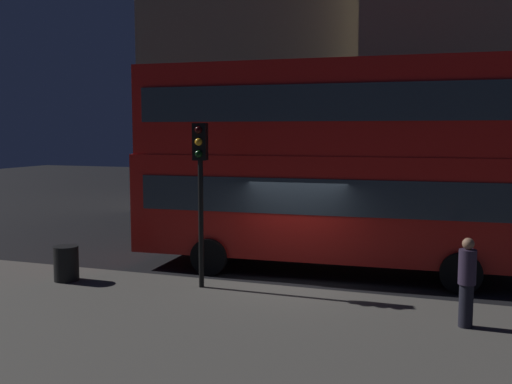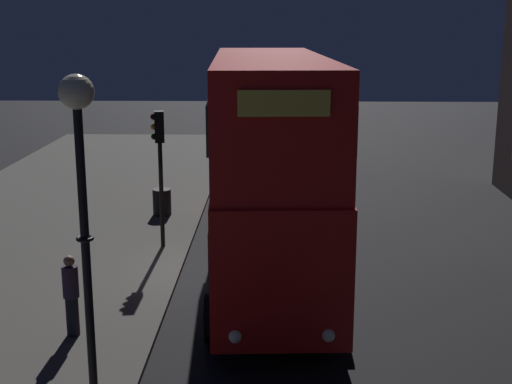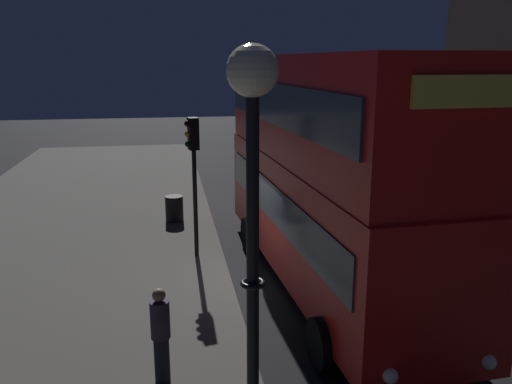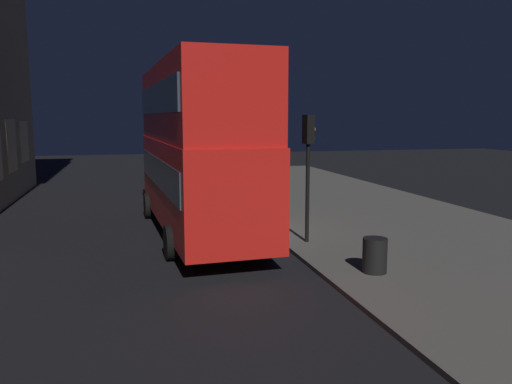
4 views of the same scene
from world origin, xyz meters
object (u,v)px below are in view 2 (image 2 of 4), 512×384
object	(u,v)px
traffic_light_near_kerb	(159,150)
street_lamp	(80,162)
pedestrian	(71,294)
litter_bin	(162,202)
double_decker_bus	(269,160)

from	to	relation	value
traffic_light_near_kerb	street_lamp	distance (m)	8.64
pedestrian	litter_bin	size ratio (longest dim) A/B	1.98
litter_bin	pedestrian	bearing A→B (deg)	-2.38
traffic_light_near_kerb	litter_bin	size ratio (longest dim) A/B	4.48
street_lamp	pedestrian	size ratio (longest dim) A/B	3.23
double_decker_bus	pedestrian	distance (m)	5.71
double_decker_bus	litter_bin	size ratio (longest dim) A/B	12.16
double_decker_bus	litter_bin	distance (m)	7.10
street_lamp	litter_bin	world-z (taller)	street_lamp
traffic_light_near_kerb	pedestrian	xyz separation A→B (m)	(5.83, -0.91, -1.88)
traffic_light_near_kerb	litter_bin	bearing A→B (deg)	178.69
street_lamp	pedestrian	world-z (taller)	street_lamp
traffic_light_near_kerb	pedestrian	size ratio (longest dim) A/B	2.27
pedestrian	double_decker_bus	bearing A→B (deg)	138.32
traffic_light_near_kerb	double_decker_bus	bearing A→B (deg)	43.42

